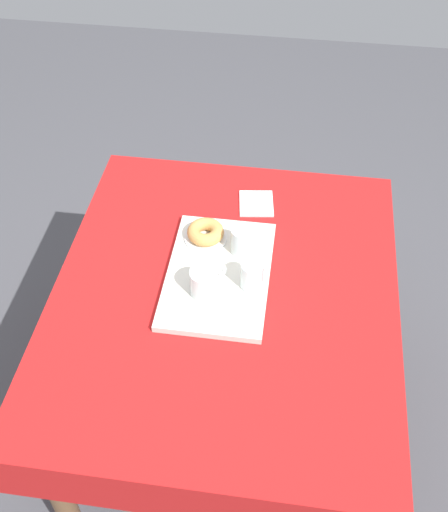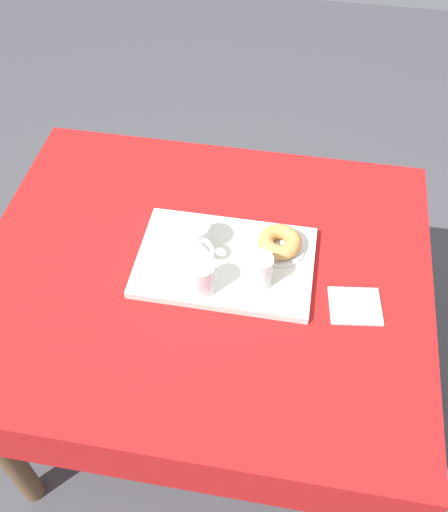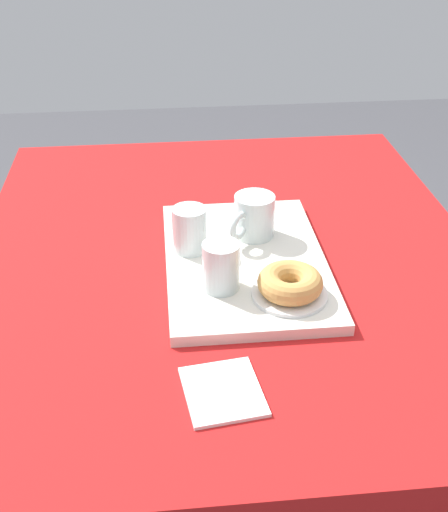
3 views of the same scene
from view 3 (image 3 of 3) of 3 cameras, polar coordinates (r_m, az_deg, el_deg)
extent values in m
plane|color=#47474C|center=(1.77, 0.27, -20.59)|extent=(6.00, 6.00, 0.00)
cube|color=red|center=(1.28, 0.35, -0.26)|extent=(1.15, 0.97, 0.03)
cube|color=red|center=(1.82, -1.59, 6.90)|extent=(0.01, 0.97, 0.14)
cylinder|color=brown|center=(1.95, 10.33, -1.46)|extent=(0.06, 0.06, 0.71)
cylinder|color=brown|center=(1.90, -13.14, -2.76)|extent=(0.06, 0.06, 0.71)
cube|color=silver|center=(1.22, 1.85, -0.53)|extent=(0.44, 0.29, 0.02)
cylinder|color=silver|center=(1.27, 2.62, 3.48)|extent=(0.08, 0.08, 0.08)
cylinder|color=#5B230A|center=(1.27, 2.62, 3.18)|extent=(0.07, 0.07, 0.06)
torus|color=silver|center=(1.23, 1.32, 2.61)|extent=(0.05, 0.04, 0.05)
cylinder|color=silver|center=(1.11, -0.27, -0.90)|extent=(0.06, 0.06, 0.09)
cylinder|color=silver|center=(1.12, -0.27, -1.47)|extent=(0.05, 0.05, 0.05)
cylinder|color=silver|center=(1.22, -2.98, 2.30)|extent=(0.06, 0.06, 0.09)
cylinder|color=silver|center=(1.23, -2.96, 1.85)|extent=(0.05, 0.05, 0.06)
cylinder|color=white|center=(1.12, 5.66, -3.28)|extent=(0.13, 0.13, 0.01)
torus|color=tan|center=(1.10, 5.72, -2.30)|extent=(0.11, 0.11, 0.04)
cube|color=white|center=(0.96, -0.10, -11.59)|extent=(0.14, 0.12, 0.01)
camera|label=1|loc=(2.31, -9.91, 48.32)|focal=43.87mm
camera|label=2|loc=(1.26, -64.25, 40.72)|focal=40.82mm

